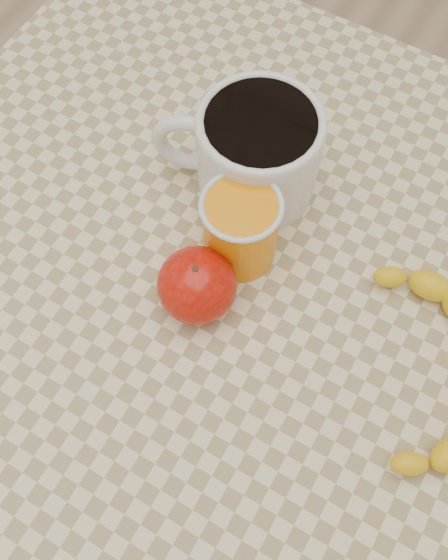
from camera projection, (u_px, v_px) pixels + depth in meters
The scene contains 6 objects.
ground at pixel (224, 435), 1.31m from camera, with size 3.00×3.00×0.00m, color tan.
table at pixel (224, 320), 0.71m from camera, with size 0.80×0.80×0.75m.
coffee_mug at pixel (255, 150), 0.63m from camera, with size 0.19×0.16×0.11m.
orange_juice_glass at pixel (240, 228), 0.60m from camera, with size 0.08×0.08×0.09m.
apple at pixel (197, 285), 0.59m from camera, with size 0.08×0.08×0.07m.
banana at pixel (441, 370), 0.57m from camera, with size 0.24×0.28×0.04m, color yellow, non-canonical shape.
Camera 1 is at (0.13, -0.22, 1.32)m, focal length 40.00 mm.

